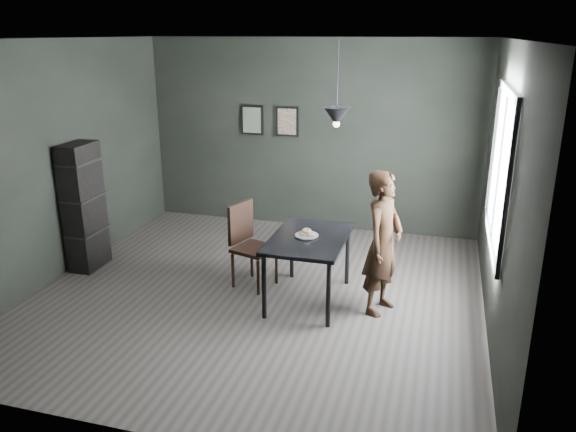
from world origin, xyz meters
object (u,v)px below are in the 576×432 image
(wood_chair, at_px, (248,239))
(cafe_table, at_px, (309,244))
(shelf_unit, at_px, (84,207))
(woman, at_px, (383,243))
(white_plate, at_px, (307,236))
(pendant_lamp, at_px, (337,116))

(wood_chair, bearing_deg, cafe_table, 1.83)
(wood_chair, height_order, shelf_unit, shelf_unit)
(cafe_table, relative_size, wood_chair, 1.21)
(woman, height_order, wood_chair, woman)
(cafe_table, distance_m, shelf_unit, 2.93)
(white_plate, xyz_separation_m, wood_chair, (-0.75, 0.21, -0.19))
(cafe_table, relative_size, shelf_unit, 0.75)
(pendant_lamp, bearing_deg, wood_chair, 173.47)
(cafe_table, xyz_separation_m, shelf_unit, (-2.92, 0.15, 0.13))
(woman, distance_m, pendant_lamp, 1.40)
(white_plate, height_order, wood_chair, wood_chair)
(pendant_lamp, bearing_deg, shelf_unit, 179.05)
(wood_chair, distance_m, shelf_unit, 2.15)
(cafe_table, height_order, woman, woman)
(shelf_unit, height_order, pendant_lamp, pendant_lamp)
(cafe_table, height_order, pendant_lamp, pendant_lamp)
(white_plate, distance_m, shelf_unit, 2.90)
(woman, bearing_deg, white_plate, 107.17)
(cafe_table, distance_m, woman, 0.81)
(shelf_unit, bearing_deg, white_plate, -4.44)
(white_plate, relative_size, pendant_lamp, 0.27)
(cafe_table, relative_size, white_plate, 5.22)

